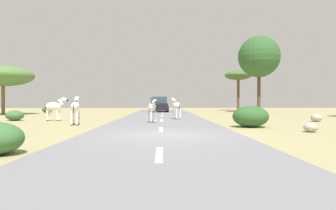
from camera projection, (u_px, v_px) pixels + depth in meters
The scene contains 17 objects.
ground_plane at pixel (166, 136), 10.88m from camera, with size 90.00×90.00×0.00m, color #998E60.
road at pixel (161, 135), 10.88m from camera, with size 6.00×64.00×0.05m, color slate.
lane_markings at pixel (160, 138), 9.88m from camera, with size 0.16×56.00×0.01m.
zebra_0 at pixel (152, 108), 17.06m from camera, with size 0.71×1.40×1.37m.
zebra_1 at pixel (75, 107), 15.96m from camera, with size 0.59×1.69×1.60m.
zebra_2 at pixel (176, 106), 20.46m from camera, with size 0.79×1.53×1.50m.
zebra_3 at pixel (55, 107), 19.24m from camera, with size 1.64×0.60×1.56m.
car_0 at pixel (159, 105), 34.26m from camera, with size 2.19×4.43×1.74m.
car_1 at pixel (157, 104), 40.64m from camera, with size 2.05×4.36×1.74m.
tree_0 at pixel (238, 76), 39.99m from camera, with size 3.64×3.64×5.41m.
tree_2 at pixel (3, 76), 27.88m from camera, with size 5.52×5.52×4.64m.
tree_3 at pixel (259, 57), 32.73m from camera, with size 4.56×4.56×8.48m.
bush_0 at pixel (15, 116), 19.42m from camera, with size 1.13×1.02×0.68m, color #386633.
bush_1 at pixel (47, 110), 33.01m from camera, with size 1.13×1.02×0.68m, color #425B2D.
bush_2 at pixel (251, 116), 14.59m from camera, with size 1.76×1.58×1.05m, color #2D5628.
rock_0 at pixel (316, 118), 18.51m from camera, with size 0.68×0.64×0.49m, color #A89E8C.
rock_1 at pixel (311, 127), 12.25m from camera, with size 0.56×0.55×0.39m, color #A89E8C.
Camera 1 is at (-0.10, -10.87, 1.28)m, focal length 31.76 mm.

